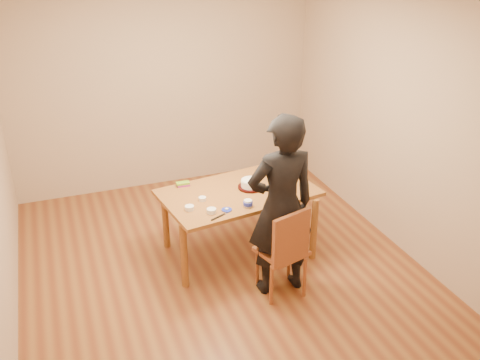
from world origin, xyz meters
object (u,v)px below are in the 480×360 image
object	(u,v)px
dining_chair	(281,251)
person	(281,207)
dining_table	(238,193)
cake	(251,183)
cake_plate	(251,187)

from	to	relation	value
dining_chair	person	distance (m)	0.46
dining_table	dining_chair	xyz separation A→B (m)	(0.15, -0.78, -0.28)
cake	person	distance (m)	0.76
cake	person	xyz separation A→B (m)	(0.00, -0.75, 0.10)
person	dining_chair	bearing A→B (deg)	90.79
cake_plate	cake	size ratio (longest dim) A/B	1.30
dining_chair	person	world-z (taller)	person
dining_chair	cake	xyz separation A→B (m)	(-0.00, 0.80, 0.35)
cake_plate	person	distance (m)	0.77
dining_table	person	bearing A→B (deg)	-86.79
dining_table	cake	world-z (taller)	cake
dining_chair	cake_plate	distance (m)	0.86
dining_chair	cake_plate	size ratio (longest dim) A/B	1.52
dining_table	dining_chair	size ratio (longest dim) A/B	3.89
dining_chair	cake	size ratio (longest dim) A/B	1.98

